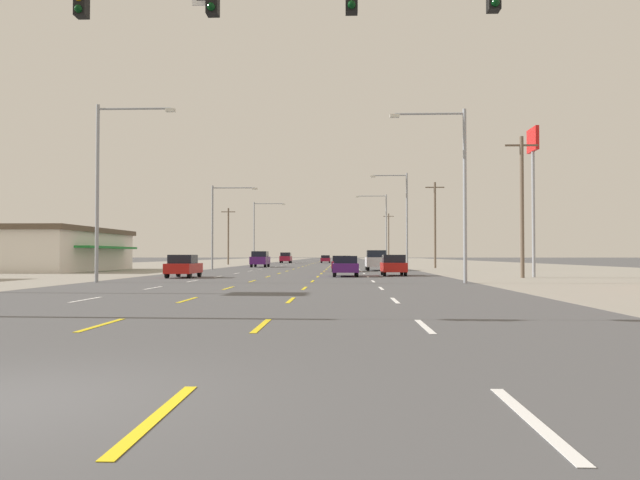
% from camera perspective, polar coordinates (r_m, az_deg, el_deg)
% --- Properties ---
extents(ground_plane, '(572.00, 572.00, 0.00)m').
position_cam_1_polar(ground_plane, '(72.44, -0.67, -2.59)').
color(ground_plane, '#4C4C4F').
extents(lot_apron_left, '(28.00, 440.00, 0.01)m').
position_cam_1_polar(lot_apron_left, '(77.68, -19.24, -2.43)').
color(lot_apron_left, gray).
rests_on(lot_apron_left, ground).
extents(lot_apron_right, '(28.00, 440.00, 0.01)m').
position_cam_1_polar(lot_apron_right, '(75.41, 18.49, -2.47)').
color(lot_apron_right, gray).
rests_on(lot_apron_right, ground).
extents(lane_markings, '(10.64, 227.60, 0.01)m').
position_cam_1_polar(lane_markings, '(110.91, 0.30, -2.17)').
color(lane_markings, white).
rests_on(lane_markings, ground).
extents(signal_span_wire, '(27.23, 0.53, 9.65)m').
position_cam_1_polar(signal_span_wire, '(16.33, -10.47, 13.78)').
color(signal_span_wire, brown).
rests_on(signal_span_wire, ground).
extents(hatchback_far_left_nearest, '(1.72, 3.90, 1.54)m').
position_cam_1_polar(hatchback_far_left_nearest, '(42.77, -12.43, -2.35)').
color(hatchback_far_left_nearest, red).
rests_on(hatchback_far_left_nearest, ground).
extents(sedan_inner_right_near, '(1.80, 4.50, 1.46)m').
position_cam_1_polar(sedan_inner_right_near, '(44.22, 2.36, -2.38)').
color(sedan_inner_right_near, '#4C196B').
rests_on(sedan_inner_right_near, ground).
extents(hatchback_far_right_mid, '(1.72, 3.90, 1.54)m').
position_cam_1_polar(hatchback_far_right_mid, '(45.99, 6.77, -2.30)').
color(hatchback_far_right_mid, red).
rests_on(hatchback_far_right_mid, ground).
extents(sedan_inner_right_midfar, '(1.80, 4.50, 1.46)m').
position_cam_1_polar(sedan_inner_right_midfar, '(57.19, 2.00, -2.15)').
color(sedan_inner_right_midfar, maroon).
rests_on(sedan_inner_right_midfar, ground).
extents(suv_far_right_far, '(1.98, 4.90, 1.98)m').
position_cam_1_polar(suv_far_right_far, '(61.35, 5.16, -1.84)').
color(suv_far_right_far, silver).
rests_on(suv_far_right_far, ground).
extents(suv_far_left_farther, '(1.98, 4.90, 1.98)m').
position_cam_1_polar(suv_far_left_farther, '(77.86, -5.52, -1.74)').
color(suv_far_left_farther, '#4C196B').
rests_on(suv_far_left_farther, ground).
extents(suv_far_left_farthest, '(1.98, 4.90, 1.98)m').
position_cam_1_polar(suv_far_left_farthest, '(117.06, -3.16, -1.62)').
color(suv_far_left_farthest, maroon).
rests_on(suv_far_left_farthest, ground).
extents(sedan_center_turn_distant_a, '(1.80, 4.50, 1.46)m').
position_cam_1_polar(sedan_center_turn_distant_a, '(117.87, 0.51, -1.75)').
color(sedan_center_turn_distant_a, maroon).
rests_on(sedan_center_turn_distant_a, ground).
extents(storefront_left_row_1, '(15.69, 18.14, 4.10)m').
position_cam_1_polar(storefront_left_row_1, '(65.79, -25.10, -0.78)').
color(storefront_left_row_1, silver).
rests_on(storefront_left_row_1, ground).
extents(pole_sign_right_row_1, '(0.24, 2.07, 10.27)m').
position_cam_1_polar(pole_sign_right_row_1, '(45.37, 18.98, 6.52)').
color(pole_sign_right_row_1, gray).
rests_on(pole_sign_right_row_1, ground).
extents(streetlight_left_row_0, '(4.46, 0.26, 9.92)m').
position_cam_1_polar(streetlight_left_row_0, '(36.63, -19.11, 5.35)').
color(streetlight_left_row_0, gray).
rests_on(streetlight_left_row_0, ground).
extents(streetlight_right_row_0, '(4.16, 0.26, 9.50)m').
position_cam_1_polar(streetlight_right_row_0, '(34.70, 12.47, 5.26)').
color(streetlight_right_row_0, gray).
rests_on(streetlight_right_row_0, ground).
extents(streetlight_left_row_1, '(4.83, 0.26, 8.81)m').
position_cam_1_polar(streetlight_left_row_1, '(65.79, -9.37, 1.87)').
color(streetlight_left_row_1, gray).
rests_on(streetlight_left_row_1, ground).
extents(streetlight_right_row_1, '(3.87, 0.26, 10.03)m').
position_cam_1_polar(streetlight_right_row_1, '(64.81, 7.67, 2.38)').
color(streetlight_right_row_1, gray).
rests_on(streetlight_right_row_1, ground).
extents(streetlight_left_row_2, '(4.89, 0.26, 9.68)m').
position_cam_1_polar(streetlight_left_row_2, '(95.83, -5.76, 1.12)').
color(streetlight_left_row_2, gray).
rests_on(streetlight_left_row_2, ground).
extents(streetlight_right_row_2, '(4.76, 0.26, 10.79)m').
position_cam_1_polar(streetlight_right_row_2, '(95.15, 5.83, 1.48)').
color(streetlight_right_row_2, gray).
rests_on(streetlight_right_row_2, ground).
extents(utility_pole_right_row_0, '(2.20, 0.26, 9.45)m').
position_cam_1_polar(utility_pole_right_row_0, '(43.52, 18.07, 3.16)').
color(utility_pole_right_row_0, brown).
rests_on(utility_pole_right_row_0, ground).
extents(utility_pole_right_row_1, '(2.20, 0.26, 9.98)m').
position_cam_1_polar(utility_pole_right_row_1, '(73.15, 10.52, 1.51)').
color(utility_pole_right_row_1, brown).
rests_on(utility_pole_right_row_1, ground).
extents(utility_pole_left_row_2, '(2.20, 0.26, 8.92)m').
position_cam_1_polar(utility_pole_left_row_2, '(98.69, -8.43, 0.45)').
color(utility_pole_left_row_2, brown).
rests_on(utility_pole_left_row_2, ground).
extents(utility_pole_right_row_3, '(2.20, 0.26, 10.26)m').
position_cam_1_polar(utility_pole_right_row_3, '(131.25, 6.32, 0.29)').
color(utility_pole_right_row_3, brown).
rests_on(utility_pole_right_row_3, ground).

